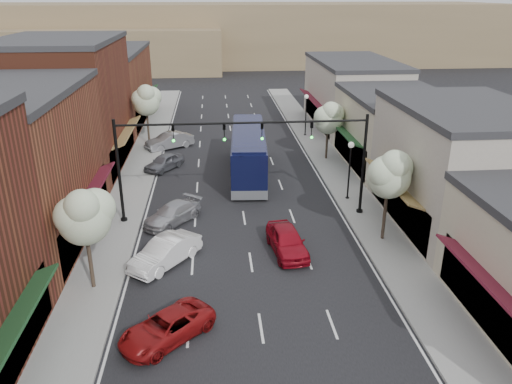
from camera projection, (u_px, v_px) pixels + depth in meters
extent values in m
plane|color=black|center=(254.00, 281.00, 26.48)|extent=(160.00, 160.00, 0.00)
cube|color=gray|center=(139.00, 169.00, 42.87)|extent=(2.80, 73.00, 0.15)
cube|color=gray|center=(331.00, 164.00, 44.22)|extent=(2.80, 73.00, 0.15)
cube|color=gray|center=(155.00, 169.00, 42.98)|extent=(0.25, 73.00, 0.17)
cube|color=gray|center=(315.00, 164.00, 44.11)|extent=(0.25, 73.00, 0.17)
cube|color=#1A4120|center=(4.00, 341.00, 17.18)|extent=(1.07, 9.80, 0.49)
cube|color=brown|center=(2.00, 171.00, 29.19)|extent=(9.00, 14.00, 9.00)
cube|color=black|center=(82.00, 214.00, 30.61)|extent=(0.60, 11.90, 2.60)
cube|color=#5B1424|center=(92.00, 191.00, 30.11)|extent=(1.07, 9.80, 0.49)
cube|color=brown|center=(64.00, 107.00, 41.85)|extent=(9.00, 14.00, 10.50)
cube|color=#2D2D30|center=(55.00, 40.00, 39.81)|extent=(9.20, 14.10, 0.40)
cube|color=black|center=(120.00, 148.00, 43.55)|extent=(0.60, 11.90, 2.60)
cube|color=olive|center=(127.00, 131.00, 43.05)|extent=(1.07, 9.80, 0.49)
cube|color=brown|center=(103.00, 88.00, 57.10)|extent=(9.00, 18.00, 8.00)
cube|color=#2D2D30|center=(99.00, 50.00, 55.53)|extent=(9.20, 18.10, 0.40)
cube|color=black|center=(142.00, 108.00, 58.33)|extent=(0.60, 15.30, 2.60)
cube|color=#1A4120|center=(148.00, 95.00, 57.84)|extent=(1.07, 12.60, 0.49)
cube|color=black|center=(502.00, 313.00, 21.15)|extent=(0.60, 10.20, 2.60)
cube|color=#5B1424|center=(490.00, 284.00, 20.53)|extent=(1.07, 8.40, 0.49)
cube|color=#AFA596|center=(462.00, 170.00, 31.74)|extent=(8.00, 12.00, 7.50)
cube|color=#2D2D30|center=(472.00, 108.00, 30.26)|extent=(8.20, 12.10, 0.40)
cube|color=black|center=(401.00, 203.00, 32.24)|extent=(0.60, 10.20, 2.60)
cube|color=olive|center=(392.00, 181.00, 31.62)|extent=(1.07, 8.40, 0.49)
cube|color=#BEB597|center=(395.00, 132.00, 43.10)|extent=(8.00, 12.00, 6.00)
cube|color=#2D2D30|center=(399.00, 95.00, 41.91)|extent=(8.20, 12.10, 0.40)
cube|color=black|center=(352.00, 149.00, 43.33)|extent=(0.60, 10.20, 2.60)
cube|color=#1A4120|center=(344.00, 132.00, 42.70)|extent=(1.07, 8.40, 0.49)
cube|color=#AFA596|center=(353.00, 95.00, 55.86)|extent=(8.00, 16.00, 7.00)
cube|color=#2D2D30|center=(355.00, 61.00, 54.47)|extent=(8.20, 16.10, 0.40)
cube|color=black|center=(319.00, 113.00, 56.27)|extent=(0.60, 13.60, 2.60)
cube|color=#5B1424|center=(313.00, 99.00, 55.64)|extent=(1.07, 11.20, 0.49)
cube|color=#7A6647|center=(219.00, 33.00, 107.41)|extent=(120.00, 30.00, 12.00)
cube|color=#7A6647|center=(89.00, 50.00, 95.05)|extent=(50.00, 20.00, 8.00)
cylinder|color=black|center=(359.00, 212.00, 34.46)|extent=(0.44, 0.44, 0.30)
cylinder|color=black|center=(363.00, 166.00, 33.21)|extent=(0.20, 0.20, 7.00)
cylinder|color=black|center=(306.00, 122.00, 31.73)|extent=(8.00, 0.14, 0.14)
imported|color=black|center=(312.00, 131.00, 31.98)|extent=(0.18, 0.46, 1.10)
sphere|color=#19E533|center=(312.00, 137.00, 32.03)|extent=(0.18, 0.18, 0.18)
imported|color=black|center=(262.00, 132.00, 31.73)|extent=(0.18, 0.46, 1.10)
sphere|color=#19E533|center=(262.00, 139.00, 31.77)|extent=(0.18, 0.18, 0.18)
cylinder|color=black|center=(124.00, 220.00, 33.17)|extent=(0.44, 0.44, 0.30)
cylinder|color=black|center=(119.00, 173.00, 31.92)|extent=(0.20, 0.20, 7.00)
cylinder|color=black|center=(179.00, 124.00, 31.08)|extent=(8.00, 0.14, 0.14)
imported|color=black|center=(173.00, 134.00, 31.28)|extent=(0.18, 0.46, 1.10)
sphere|color=#19E533|center=(174.00, 141.00, 31.32)|extent=(0.18, 0.18, 0.18)
imported|color=black|center=(224.00, 133.00, 31.53)|extent=(0.18, 0.46, 1.10)
sphere|color=#19E533|center=(224.00, 139.00, 31.58)|extent=(0.18, 0.18, 0.18)
cylinder|color=#47382B|center=(385.00, 213.00, 30.15)|extent=(0.20, 0.20, 3.71)
sphere|color=#B8D9A7|center=(389.00, 177.00, 29.28)|extent=(2.60, 2.60, 2.60)
sphere|color=#B8D9A7|center=(396.00, 167.00, 29.43)|extent=(2.00, 2.00, 2.00)
sphere|color=#B8D9A7|center=(384.00, 173.00, 28.84)|extent=(1.90, 1.90, 1.90)
sphere|color=#B8D9A7|center=(395.00, 165.00, 28.48)|extent=(1.70, 1.70, 1.70)
cylinder|color=#47382B|center=(327.00, 142.00, 45.01)|extent=(0.20, 0.20, 3.33)
sphere|color=#B8D9A7|center=(328.00, 119.00, 44.23)|extent=(2.60, 2.60, 2.60)
sphere|color=#B8D9A7|center=(333.00, 114.00, 44.39)|extent=(2.00, 2.00, 2.00)
sphere|color=#B8D9A7|center=(325.00, 117.00, 43.81)|extent=(1.90, 1.90, 1.90)
sphere|color=#B8D9A7|center=(331.00, 111.00, 43.47)|extent=(1.70, 1.70, 1.70)
cylinder|color=#47382B|center=(90.00, 259.00, 25.15)|extent=(0.20, 0.20, 3.52)
sphere|color=#B8D9A7|center=(84.00, 219.00, 24.33)|extent=(2.60, 2.60, 2.60)
sphere|color=#B8D9A7|center=(95.00, 208.00, 24.48)|extent=(2.00, 2.00, 2.00)
sphere|color=#B8D9A7|center=(74.00, 216.00, 23.90)|extent=(1.90, 1.90, 1.90)
sphere|color=#B8D9A7|center=(82.00, 207.00, 23.55)|extent=(1.70, 1.70, 1.70)
cylinder|color=#47382B|center=(148.00, 127.00, 49.12)|extent=(0.20, 0.20, 3.84)
sphere|color=#B8D9A7|center=(146.00, 102.00, 48.22)|extent=(2.60, 2.60, 2.60)
sphere|color=#B8D9A7|center=(151.00, 97.00, 48.36)|extent=(2.00, 2.00, 2.00)
sphere|color=#B8D9A7|center=(141.00, 99.00, 47.78)|extent=(1.90, 1.90, 1.90)
sphere|color=#B8D9A7|center=(146.00, 93.00, 47.41)|extent=(1.70, 1.70, 1.70)
cylinder|color=black|center=(347.00, 199.00, 36.77)|extent=(0.28, 0.28, 0.20)
cylinder|color=black|center=(349.00, 174.00, 36.06)|extent=(0.12, 0.12, 4.00)
sphere|color=white|center=(351.00, 145.00, 35.23)|extent=(0.44, 0.44, 0.44)
cylinder|color=black|center=(305.00, 135.00, 52.95)|extent=(0.28, 0.28, 0.20)
cylinder|color=black|center=(306.00, 118.00, 52.24)|extent=(0.12, 0.12, 4.00)
sphere|color=white|center=(307.00, 97.00, 51.41)|extent=(0.44, 0.44, 0.44)
cube|color=black|center=(248.00, 151.00, 41.25)|extent=(3.41, 12.39, 3.12)
cube|color=#595B60|center=(249.00, 168.00, 41.79)|extent=(3.43, 12.41, 0.71)
cube|color=black|center=(248.00, 146.00, 41.08)|extent=(3.41, 11.41, 1.12)
cube|color=black|center=(248.00, 132.00, 40.65)|extent=(3.17, 11.88, 0.26)
cube|color=black|center=(249.00, 168.00, 35.38)|extent=(2.12, 0.21, 1.22)
cylinder|color=black|center=(233.00, 187.00, 37.80)|extent=(0.39, 1.08, 1.06)
cylinder|color=black|center=(265.00, 187.00, 37.85)|extent=(0.39, 1.08, 1.06)
cylinder|color=black|center=(235.00, 154.00, 45.37)|extent=(0.39, 1.08, 1.06)
cylinder|color=black|center=(261.00, 154.00, 45.42)|extent=(0.39, 1.08, 1.06)
cylinder|color=black|center=(235.00, 159.00, 44.04)|extent=(0.39, 1.08, 1.06)
cylinder|color=black|center=(262.00, 159.00, 44.10)|extent=(0.39, 1.08, 1.06)
imported|color=maroon|center=(287.00, 241.00, 29.12)|extent=(2.35, 4.71, 1.54)
imported|color=maroon|center=(167.00, 327.00, 21.85)|extent=(4.65, 4.49, 1.23)
imported|color=white|center=(165.00, 252.00, 27.84)|extent=(4.12, 4.66, 1.53)
imported|color=#A8A8AE|center=(173.00, 214.00, 32.93)|extent=(4.23, 4.64, 1.30)
imported|color=slate|center=(164.00, 162.00, 42.80)|extent=(3.63, 4.18, 1.36)
imported|color=#A5A5AB|center=(169.00, 141.00, 48.59)|extent=(4.87, 3.91, 1.55)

